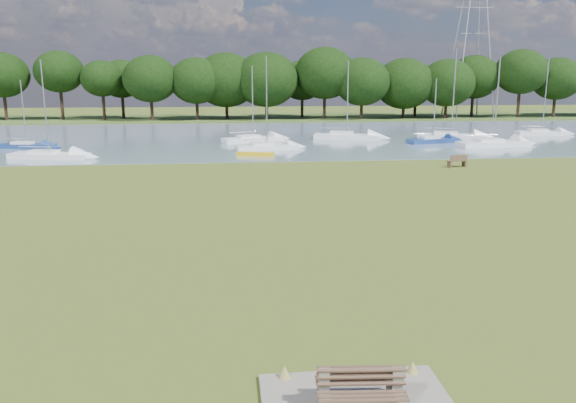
{
  "coord_description": "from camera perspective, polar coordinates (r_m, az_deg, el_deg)",
  "views": [
    {
      "loc": [
        -2.69,
        -24.63,
        7.1
      ],
      "look_at": [
        -0.29,
        -2.0,
        1.99
      ],
      "focal_mm": 35.0,
      "sensor_mm": 36.0,
      "label": 1
    }
  ],
  "objects": [
    {
      "name": "sailboat_6",
      "position": [
        66.89,
        16.17,
        6.55
      ],
      "size": [
        7.83,
        4.34,
        10.04
      ],
      "rotation": [
        0.0,
        0.0,
        -0.31
      ],
      "color": "white",
      "rests_on": "river"
    },
    {
      "name": "tree_line",
      "position": [
        93.04,
        -0.68,
        12.37
      ],
      "size": [
        153.24,
        9.27,
        11.22
      ],
      "color": "black",
      "rests_on": "far_bank"
    },
    {
      "name": "river",
      "position": [
        67.06,
        -3.75,
        6.54
      ],
      "size": [
        220.0,
        40.0,
        0.1
      ],
      "primitive_type": "cube",
      "color": "slate",
      "rests_on": "ground"
    },
    {
      "name": "sailboat_2",
      "position": [
        53.57,
        -23.18,
        4.51
      ],
      "size": [
        7.12,
        3.4,
        8.41
      ],
      "rotation": [
        0.0,
        0.0,
        -0.22
      ],
      "color": "white",
      "rests_on": "river"
    },
    {
      "name": "riverbank_bench",
      "position": [
        46.62,
        16.84,
        3.97
      ],
      "size": [
        1.69,
        0.85,
        1.0
      ],
      "rotation": [
        0.0,
        0.0,
        0.23
      ],
      "color": "brown",
      "rests_on": "ground"
    },
    {
      "name": "pylon",
      "position": [
        103.92,
        18.42,
        18.4
      ],
      "size": [
        6.6,
        4.63,
        29.7
      ],
      "color": "#9A9C9F",
      "rests_on": "far_bank"
    },
    {
      "name": "far_bank",
      "position": [
        96.93,
        -4.5,
        8.4
      ],
      "size": [
        220.0,
        20.0,
        0.4
      ],
      "primitive_type": "cube",
      "color": "#4C6626",
      "rests_on": "ground"
    },
    {
      "name": "sailboat_1",
      "position": [
        64.61,
        5.92,
        6.78
      ],
      "size": [
        7.67,
        4.11,
        8.68
      ],
      "rotation": [
        0.0,
        0.0,
        -0.29
      ],
      "color": "white",
      "rests_on": "river"
    },
    {
      "name": "sailboat_4",
      "position": [
        61.71,
        -3.64,
        6.49
      ],
      "size": [
        7.0,
        4.27,
        8.1
      ],
      "rotation": [
        0.0,
        0.0,
        0.38
      ],
      "color": "white",
      "rests_on": "river"
    },
    {
      "name": "sailboat_3",
      "position": [
        61.17,
        20.09,
        5.73
      ],
      "size": [
        7.72,
        3.02,
        8.91
      ],
      "rotation": [
        0.0,
        0.0,
        0.12
      ],
      "color": "white",
      "rests_on": "river"
    },
    {
      "name": "sailboat_5",
      "position": [
        75.06,
        24.34,
        6.51
      ],
      "size": [
        6.23,
        2.25,
        9.09
      ],
      "rotation": [
        0.0,
        0.0,
        -0.09
      ],
      "color": "white",
      "rests_on": "river"
    },
    {
      "name": "sailboat_7",
      "position": [
        54.92,
        -2.22,
        5.73
      ],
      "size": [
        6.29,
        2.9,
        8.87
      ],
      "rotation": [
        0.0,
        0.0,
        0.2
      ],
      "color": "white",
      "rests_on": "river"
    },
    {
      "name": "sailboat_9",
      "position": [
        61.86,
        -25.06,
        5.28
      ],
      "size": [
        5.71,
        2.76,
        6.67
      ],
      "rotation": [
        0.0,
        0.0,
        -0.23
      ],
      "color": "navy",
      "rests_on": "river"
    },
    {
      "name": "ground",
      "position": [
        25.77,
        0.17,
        -3.34
      ],
      "size": [
        220.0,
        220.0,
        0.0
      ],
      "primitive_type": "plane",
      "color": "olive"
    },
    {
      "name": "kayak",
      "position": [
        50.76,
        -3.33,
        4.83
      ],
      "size": [
        3.45,
        1.72,
        0.34
      ],
      "primitive_type": "cube",
      "rotation": [
        0.0,
        0.0,
        -0.29
      ],
      "color": "yellow",
      "rests_on": "river"
    },
    {
      "name": "bench_pair",
      "position": [
        12.79,
        7.36,
        -18.45
      ],
      "size": [
        1.96,
        1.25,
        1.02
      ],
      "rotation": [
        0.0,
        0.0,
        -0.07
      ],
      "color": "gray",
      "rests_on": "concrete_pad"
    },
    {
      "name": "sailboat_0",
      "position": [
        62.59,
        14.48,
        6.18
      ],
      "size": [
        5.95,
        2.92,
        6.8
      ],
      "rotation": [
        0.0,
        0.0,
        0.24
      ],
      "color": "navy",
      "rests_on": "river"
    }
  ]
}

